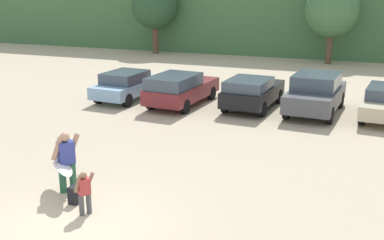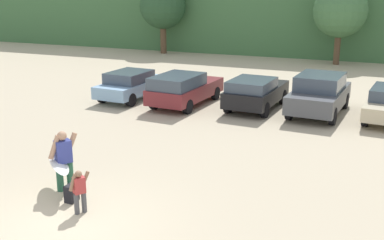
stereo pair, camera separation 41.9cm
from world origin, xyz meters
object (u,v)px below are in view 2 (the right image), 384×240
Objects in this scene: parked_car_dark_gray at (319,94)px; person_adult at (64,157)px; parked_car_sky_blue at (132,84)px; parked_car_black at (255,92)px; parked_car_maroon at (184,88)px; surfboard_white at (59,163)px; person_child at (79,189)px; backpack_dropped at (71,193)px.

person_adult is (-5.18, -10.56, 0.04)m from parked_car_dark_gray.
parked_car_sky_blue is 1.03× the size of parked_car_black.
parked_car_dark_gray reaches higher than parked_car_maroon.
surfboard_white is at bearing 103.53° from person_adult.
person_adult is (0.72, -9.73, 0.14)m from parked_car_maroon.
parked_car_dark_gray is at bearing -82.02° from parked_car_sky_blue.
parked_car_maroon is 2.73× the size of person_adult.
parked_car_maroon reaches higher than surfboard_white.
parked_car_dark_gray is 4.07× the size of person_child.
parked_car_black is at bearing -62.26° from person_child.
person_child is at bearing -37.49° from backpack_dropped.
parked_car_sky_blue is 2.58× the size of person_adult.
parked_car_black is at bearing 99.10° from parked_car_dark_gray.
person_adult is at bearing -171.28° from parked_car_maroon.
person_adult is at bearing 157.86° from parked_car_dark_gray.
parked_car_maroon is at bearing -39.68° from surfboard_white.
parked_car_black is at bearing -75.09° from parked_car_maroon.
person_child is at bearing 177.22° from parked_car_black.
person_adult is 1.07m from backpack_dropped.
parked_car_black is at bearing -69.21° from person_adult.
parked_car_sky_blue is 11.30m from backpack_dropped.
person_child is at bearing -152.64° from parked_car_sky_blue.
parked_car_black is 10.61m from person_adult.
parked_car_dark_gray is at bearing -81.12° from parked_car_black.
person_child is at bearing 164.88° from parked_car_dark_gray.
parked_car_sky_blue is at bearing -32.52° from person_child.
parked_car_dark_gray is (8.70, 0.58, 0.17)m from parked_car_sky_blue.
surfboard_white is (-0.05, -0.14, -0.13)m from person_adult.
parked_car_black reaches higher than parked_car_sky_blue.
parked_car_black is 0.92× the size of parked_car_dark_gray.
person_adult is 1.50× the size of person_child.
surfboard_white reaches higher than backpack_dropped.
parked_car_black is at bearing 80.14° from backpack_dropped.
parked_car_black is at bearing -57.12° from surfboard_white.
person_child is 0.84m from backpack_dropped.
parked_car_dark_gray reaches higher than person_child.
backpack_dropped is at bearing 161.52° from parked_car_dark_gray.
parked_car_maroon is 2.77× the size of surfboard_white.
parked_car_black reaches higher than person_child.
surfboard_white is (-2.53, -10.46, 0.03)m from parked_car_black.
person_child is 1.51m from surfboard_white.
parked_car_sky_blue is at bearing 97.01° from parked_car_black.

